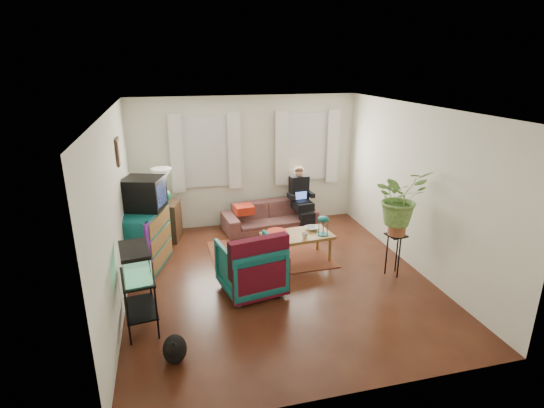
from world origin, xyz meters
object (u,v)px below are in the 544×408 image
object	(u,v)px
side_table	(166,221)
armchair	(251,264)
plant_stand	(394,255)
sofa	(270,212)
aquarium_stand	(140,303)
coffee_table	(297,247)
dresser	(145,239)

from	to	relation	value
side_table	armchair	size ratio (longest dim) A/B	0.85
armchair	plant_stand	size ratio (longest dim) A/B	1.25
sofa	aquarium_stand	size ratio (longest dim) A/B	2.51
armchair	coffee_table	world-z (taller)	armchair
sofa	plant_stand	world-z (taller)	sofa
aquarium_stand	plant_stand	size ratio (longest dim) A/B	1.08
sofa	aquarium_stand	distance (m)	3.72
aquarium_stand	armchair	world-z (taller)	armchair
sofa	coffee_table	xyz separation A→B (m)	(0.11, -1.49, -0.13)
coffee_table	armchair	bearing A→B (deg)	-145.85
sofa	side_table	xyz separation A→B (m)	(-2.02, -0.03, 0.00)
side_table	plant_stand	bearing A→B (deg)	-33.80
side_table	dresser	distance (m)	1.12
aquarium_stand	plant_stand	xyz separation A→B (m)	(3.80, 0.53, -0.03)
dresser	plant_stand	bearing A→B (deg)	0.21
coffee_table	plant_stand	xyz separation A→B (m)	(1.32, -0.86, 0.10)
sofa	dresser	world-z (taller)	dresser
sofa	plant_stand	distance (m)	2.74
plant_stand	sofa	bearing A→B (deg)	121.39
sofa	side_table	world-z (taller)	side_table
coffee_table	plant_stand	bearing A→B (deg)	-38.54
dresser	side_table	bearing A→B (deg)	90.67
aquarium_stand	armchair	bearing A→B (deg)	13.21
coffee_table	plant_stand	distance (m)	1.58
dresser	plant_stand	distance (m)	3.99
coffee_table	side_table	bearing A→B (deg)	140.11
dresser	coffee_table	size ratio (longest dim) A/B	0.94
sofa	armchair	bearing A→B (deg)	-116.63
aquarium_stand	coffee_table	world-z (taller)	aquarium_stand
side_table	coffee_table	world-z (taller)	side_table
armchair	coffee_table	xyz separation A→B (m)	(0.96, 0.80, -0.19)
dresser	aquarium_stand	world-z (taller)	dresser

